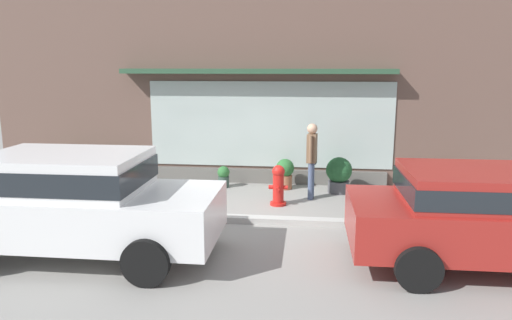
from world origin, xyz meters
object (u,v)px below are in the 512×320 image
fire_hydrant (278,185)px  pedestrian_with_handbag (312,155)px  potted_plant_near_hydrant (285,172)px  potted_plant_doorstep (115,168)px  potted_plant_trailing_edge (448,183)px  potted_plant_window_center (224,176)px  parked_car_red (498,213)px  parked_car_white (76,198)px  potted_plant_by_entrance (72,167)px  potted_plant_low_front (339,174)px

fire_hydrant → pedestrian_with_handbag: bearing=40.3°
pedestrian_with_handbag → potted_plant_near_hydrant: (-0.64, 0.79, -0.60)m
fire_hydrant → potted_plant_doorstep: size_ratio=1.26×
potted_plant_trailing_edge → potted_plant_window_center: 5.38m
fire_hydrant → potted_plant_doorstep: bearing=159.9°
parked_car_red → parked_car_white: bearing=-178.0°
parked_car_white → potted_plant_trailing_edge: (6.87, 4.58, -0.70)m
potted_plant_doorstep → fire_hydrant: bearing=-20.1°
potted_plant_doorstep → potted_plant_window_center: size_ratio=1.31×
fire_hydrant → potted_plant_by_entrance: size_ratio=1.19×
potted_plant_low_front → potted_plant_by_entrance: (-6.82, 0.24, -0.05)m
parked_car_white → parked_car_red: parked_car_white is taller
pedestrian_with_handbag → potted_plant_window_center: size_ratio=3.22×
potted_plant_doorstep → potted_plant_by_entrance: bearing=-172.2°
potted_plant_doorstep → potted_plant_near_hydrant: size_ratio=0.93×
potted_plant_doorstep → potted_plant_trailing_edge: bearing=-1.2°
parked_car_white → potted_plant_near_hydrant: bearing=56.1°
potted_plant_near_hydrant → potted_plant_window_center: (-1.52, -0.03, -0.13)m
parked_car_red → potted_plant_trailing_edge: bearing=83.0°
parked_car_white → potted_plant_trailing_edge: bearing=33.3°
potted_plant_by_entrance → parked_car_white: bearing=-61.3°
potted_plant_by_entrance → potted_plant_window_center: 4.01m
potted_plant_doorstep → potted_plant_by_entrance: size_ratio=0.94×
parked_car_red → potted_plant_trailing_edge: parked_car_red is taller
parked_car_red → potted_plant_doorstep: parked_car_red is taller
pedestrian_with_handbag → potted_plant_trailing_edge: pedestrian_with_handbag is taller
parked_car_white → potted_plant_near_hydrant: 5.48m
potted_plant_trailing_edge → potted_plant_doorstep: (-8.27, 0.17, 0.11)m
fire_hydrant → potted_plant_trailing_edge: (3.92, 1.42, -0.20)m
potted_plant_low_front → potted_plant_window_center: size_ratio=1.60×
potted_plant_low_front → potted_plant_doorstep: size_ratio=1.22×
pedestrian_with_handbag → potted_plant_trailing_edge: 3.40m
parked_car_white → potted_plant_by_entrance: bearing=118.3°
potted_plant_trailing_edge → potted_plant_near_hydrant: 3.86m
potted_plant_trailing_edge → potted_plant_window_center: bearing=-179.4°
parked_car_white → fire_hydrant: bearing=46.6°
fire_hydrant → potted_plant_near_hydrant: size_ratio=1.18×
parked_car_red → potted_plant_near_hydrant: 5.45m
pedestrian_with_handbag → potted_plant_window_center: (-2.17, 0.76, -0.72)m
potted_plant_near_hydrant → potted_plant_low_front: bearing=-8.2°
potted_plant_low_front → potted_plant_by_entrance: size_ratio=1.15×
fire_hydrant → parked_car_red: 4.50m
parked_car_white → potted_plant_doorstep: (-1.40, 4.75, -0.59)m
pedestrian_with_handbag → parked_car_white: bearing=143.8°
parked_car_white → parked_car_red: bearing=2.3°
potted_plant_window_center → parked_car_white: bearing=-108.2°
parked_car_red → potted_plant_low_front: parked_car_red is taller
fire_hydrant → potted_plant_trailing_edge: size_ratio=1.76×
potted_plant_near_hydrant → parked_car_white: bearing=-123.5°
parked_car_white → potted_plant_low_front: bearing=45.0°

